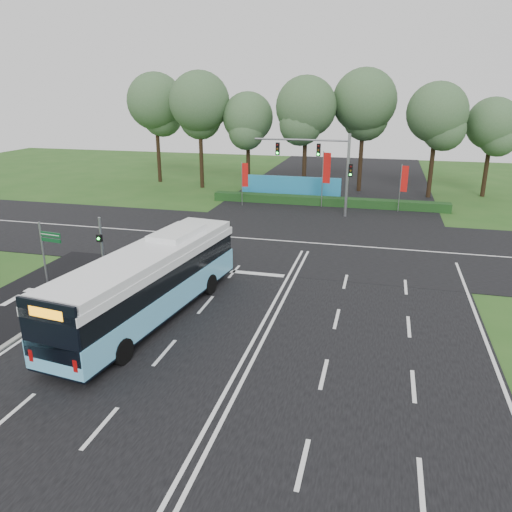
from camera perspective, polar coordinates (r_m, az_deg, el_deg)
The scene contains 15 objects.
ground at distance 24.67m, azimuth 1.51°, elevation -6.46°, with size 120.00×120.00×0.00m, color #26511B.
road_main at distance 24.66m, azimuth 1.51°, elevation -6.42°, with size 20.00×120.00×0.04m, color black.
road_cross at distance 35.72m, azimuth 5.82°, elevation 1.50°, with size 120.00×14.00×0.05m, color black.
bike_path at distance 27.66m, azimuth -26.33°, elevation -5.57°, with size 5.00×18.00×0.06m, color black.
kerb_strip at distance 26.21m, azimuth -22.30°, elevation -6.24°, with size 0.25×18.00×0.12m, color gray.
city_bus at distance 23.88m, azimuth -12.01°, elevation -2.91°, with size 4.28×13.07×3.69m.
pedestrian_signal at distance 29.47m, azimuth -17.24°, elevation 1.08°, with size 0.32×0.43×3.67m.
street_sign at distance 29.50m, azimuth -22.80°, elevation 1.08°, with size 1.40×0.27×3.62m.
banner_flag_left at distance 46.70m, azimuth -1.35°, elevation 8.98°, with size 0.57×0.25×4.09m.
banner_flag_mid at distance 46.29m, azimuth 7.95°, elevation 9.53°, with size 0.74×0.24×5.15m.
banner_flag_right at distance 45.83m, azimuth 16.49°, elevation 8.17°, with size 0.62×0.14×4.24m.
traffic_light_gantry at distance 42.97m, azimuth 8.07°, elevation 10.64°, with size 8.41×0.28×7.00m.
hedge at distance 47.64m, azimuth 8.15°, elevation 6.19°, with size 22.00×1.20×0.80m, color #153A15.
blue_hoarding at distance 50.49m, azimuth 3.96°, elevation 7.83°, with size 10.00×0.30×2.20m, color teal.
eucalyptus_row at distance 54.05m, azimuth 4.40°, elevation 16.60°, with size 41.40×8.74×12.59m.
Camera 1 is at (4.92, -21.82, 10.41)m, focal length 35.00 mm.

